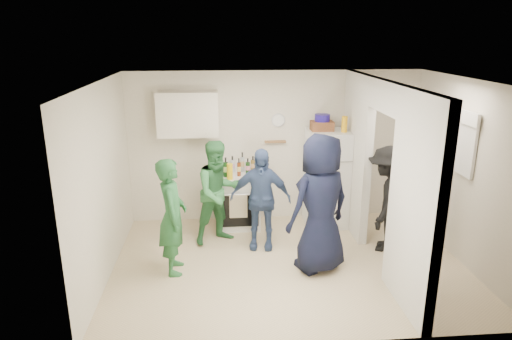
{
  "coord_description": "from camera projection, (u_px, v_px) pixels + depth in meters",
  "views": [
    {
      "loc": [
        -0.93,
        -5.61,
        3.08
      ],
      "look_at": [
        -0.42,
        0.4,
        1.25
      ],
      "focal_mm": 32.0,
      "sensor_mm": 36.0,
      "label": 1
    }
  ],
  "objects": [
    {
      "name": "person_green_center",
      "position": [
        219.0,
        192.0,
        6.79
      ],
      "size": [
        0.95,
        0.87,
        1.58
      ],
      "primitive_type": "imported",
      "rotation": [
        0.0,
        0.0,
        0.46
      ],
      "color": "#387F44",
      "rests_on": "floor"
    },
    {
      "name": "bottle_b",
      "position": [
        226.0,
        167.0,
        7.18
      ],
      "size": [
        0.07,
        0.07,
        0.31
      ],
      "primitive_type": "cylinder",
      "color": "#184A18",
      "rests_on": "stove"
    },
    {
      "name": "yellow_cup_stack_top",
      "position": [
        344.0,
        124.0,
        7.09
      ],
      "size": [
        0.09,
        0.09,
        0.25
      ],
      "primitive_type": "cylinder",
      "color": "yellow",
      "rests_on": "fridge"
    },
    {
      "name": "person_denim",
      "position": [
        260.0,
        199.0,
        6.62
      ],
      "size": [
        0.93,
        0.51,
        1.51
      ],
      "primitive_type": "imported",
      "rotation": [
        0.0,
        0.0,
        -0.16
      ],
      "color": "navy",
      "rests_on": "floor"
    },
    {
      "name": "nook_valance",
      "position": [
        462.0,
        116.0,
        6.12
      ],
      "size": [
        0.04,
        0.82,
        0.18
      ],
      "primitive_type": "cube",
      "color": "white",
      "rests_on": "wall_right"
    },
    {
      "name": "floor",
      "position": [
        289.0,
        264.0,
        6.32
      ],
      "size": [
        4.8,
        4.8,
        0.0
      ],
      "primitive_type": "plane",
      "color": "beige",
      "rests_on": "ground"
    },
    {
      "name": "ceiling",
      "position": [
        293.0,
        81.0,
        5.6
      ],
      "size": [
        4.8,
        4.8,
        0.0
      ],
      "primitive_type": "plane",
      "rotation": [
        3.14,
        0.0,
        0.0
      ],
      "color": "white",
      "rests_on": "wall_back"
    },
    {
      "name": "bottle_g",
      "position": [
        253.0,
        164.0,
        7.44
      ],
      "size": [
        0.07,
        0.07,
        0.26
      ],
      "primitive_type": "cylinder",
      "color": "olive",
      "rests_on": "stove"
    },
    {
      "name": "fridge",
      "position": [
        326.0,
        178.0,
        7.44
      ],
      "size": [
        0.65,
        0.63,
        1.58
      ],
      "primitive_type": "cube",
      "color": "silver",
      "rests_on": "floor"
    },
    {
      "name": "wall_right",
      "position": [
        467.0,
        173.0,
        6.15
      ],
      "size": [
        0.0,
        3.4,
        3.4
      ],
      "primitive_type": "plane",
      "rotation": [
        1.57,
        0.0,
        -1.57
      ],
      "color": "silver",
      "rests_on": "floor"
    },
    {
      "name": "nook_window",
      "position": [
        461.0,
        141.0,
        6.23
      ],
      "size": [
        0.03,
        0.7,
        0.8
      ],
      "primitive_type": "cube",
      "color": "black",
      "rests_on": "wall_right"
    },
    {
      "name": "bottle_h",
      "position": [
        218.0,
        169.0,
        7.16
      ],
      "size": [
        0.07,
        0.07,
        0.26
      ],
      "primitive_type": "cylinder",
      "color": "silver",
      "rests_on": "stove"
    },
    {
      "name": "bottle_d",
      "position": [
        239.0,
        167.0,
        7.22
      ],
      "size": [
        0.06,
        0.06,
        0.29
      ],
      "primitive_type": "cylinder",
      "color": "maroon",
      "rests_on": "stove"
    },
    {
      "name": "partition_pier_back",
      "position": [
        356.0,
        154.0,
        7.1
      ],
      "size": [
        0.12,
        1.2,
        2.5
      ],
      "primitive_type": "cube",
      "color": "silver",
      "rests_on": "floor"
    },
    {
      "name": "partition_pier_front",
      "position": [
        415.0,
        206.0,
        5.01
      ],
      "size": [
        0.12,
        1.2,
        2.5
      ],
      "primitive_type": "cube",
      "color": "silver",
      "rests_on": "floor"
    },
    {
      "name": "wicker_basket",
      "position": [
        322.0,
        126.0,
        7.22
      ],
      "size": [
        0.35,
        0.25,
        0.15
      ],
      "primitive_type": "cube",
      "color": "brown",
      "rests_on": "fridge"
    },
    {
      "name": "spice_shelf",
      "position": [
        275.0,
        142.0,
        7.5
      ],
      "size": [
        0.35,
        0.08,
        0.03
      ],
      "primitive_type": "cube",
      "color": "olive",
      "rests_on": "wall_back"
    },
    {
      "name": "partition_header",
      "position": [
        387.0,
        97.0,
        5.75
      ],
      "size": [
        0.12,
        1.0,
        0.4
      ],
      "primitive_type": "cube",
      "color": "silver",
      "rests_on": "partition_pier_back"
    },
    {
      "name": "nook_window_frame",
      "position": [
        460.0,
        141.0,
        6.22
      ],
      "size": [
        0.04,
        0.76,
        0.86
      ],
      "primitive_type": "cube",
      "color": "white",
      "rests_on": "wall_right"
    },
    {
      "name": "blue_bowl",
      "position": [
        322.0,
        118.0,
        7.19
      ],
      "size": [
        0.24,
        0.24,
        0.11
      ],
      "primitive_type": "cylinder",
      "color": "navy",
      "rests_on": "wicker_basket"
    },
    {
      "name": "wall_back",
      "position": [
        275.0,
        147.0,
        7.58
      ],
      "size": [
        4.8,
        0.0,
        4.8
      ],
      "primitive_type": "plane",
      "rotation": [
        1.57,
        0.0,
        0.0
      ],
      "color": "silver",
      "rests_on": "floor"
    },
    {
      "name": "person_nook",
      "position": [
        386.0,
        199.0,
        6.56
      ],
      "size": [
        0.97,
        1.15,
        1.55
      ],
      "primitive_type": "imported",
      "rotation": [
        0.0,
        0.0,
        -2.04
      ],
      "color": "black",
      "rests_on": "floor"
    },
    {
      "name": "person_navy",
      "position": [
        320.0,
        204.0,
        5.94
      ],
      "size": [
        1.08,
        0.94,
        1.86
      ],
      "primitive_type": "imported",
      "rotation": [
        0.0,
        0.0,
        -2.68
      ],
      "color": "black",
      "rests_on": "floor"
    },
    {
      "name": "wall_front",
      "position": [
        319.0,
        233.0,
        4.34
      ],
      "size": [
        4.8,
        0.0,
        4.8
      ],
      "primitive_type": "plane",
      "rotation": [
        -1.57,
        0.0,
        0.0
      ],
      "color": "silver",
      "rests_on": "floor"
    },
    {
      "name": "red_cup",
      "position": [
        252.0,
        175.0,
        7.13
      ],
      "size": [
        0.09,
        0.09,
        0.12
      ],
      "primitive_type": "cylinder",
      "color": "#AF0B32",
      "rests_on": "stove"
    },
    {
      "name": "bottle_e",
      "position": [
        242.0,
        162.0,
        7.45
      ],
      "size": [
        0.07,
        0.07,
        0.33
      ],
      "primitive_type": "cylinder",
      "color": "#ACB8BE",
      "rests_on": "stove"
    },
    {
      "name": "person_green_left",
      "position": [
        172.0,
        216.0,
        5.93
      ],
      "size": [
        0.4,
        0.59,
        1.56
      ],
      "primitive_type": "imported",
      "rotation": [
        0.0,
        0.0,
        1.62
      ],
      "color": "#2A6A36",
      "rests_on": "floor"
    },
    {
      "name": "yellow_cup_stack_stove",
      "position": [
        230.0,
        172.0,
        7.06
      ],
      "size": [
        0.09,
        0.09,
        0.25
      ],
      "primitive_type": "cylinder",
      "color": "yellow",
      "rests_on": "stove"
    },
    {
      "name": "wall_left",
      "position": [
        103.0,
        183.0,
        5.77
      ],
      "size": [
        0.0,
        3.4,
        3.4
      ],
      "primitive_type": "plane",
      "rotation": [
        1.57,
        0.0,
        1.57
      ],
      "color": "silver",
      "rests_on": "floor"
    },
    {
      "name": "bottle_f",
      "position": [
        248.0,
        166.0,
        7.33
      ],
      "size": [
        0.07,
        0.07,
        0.26
      ],
      "primitive_type": "cylinder",
      "color": "#184117",
      "rests_on": "stove"
    },
    {
      "name": "wall_clock",
      "position": [
        278.0,
        120.0,
        7.43
      ],
      "size": [
        0.22,
        0.02,
        0.22
      ],
      "primitive_type": "cylinder",
      "rotation": [
        1.57,
        0.0,
        0.0
      ],
      "color": "white",
      "rests_on": "wall_back"
    },
    {
      "name": "stove",
      "position": [
        237.0,
        200.0,
        7.45
      ],
      "size": [
        0.74,
        0.62,
        0.88
      ],
      "primitive_type": "cube",
      "color": "white",
      "rests_on": "floor"
    },
    {
      "name": "bottle_c",
      "position": [
        232.0,
        164.0,
        7.43
      ],
      "size": [
        0.07,
        0.07,
        0.27
      ],
      "primitive_type": "cylinder",
      "color": "silver",
      "rests_on": "stove"
    },
    {
      "name": "upper_cabinet",
      "position": [
        188.0,
        114.0,
        7.12
      ],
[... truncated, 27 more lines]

